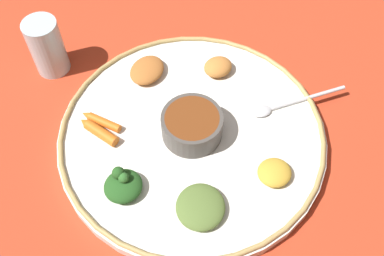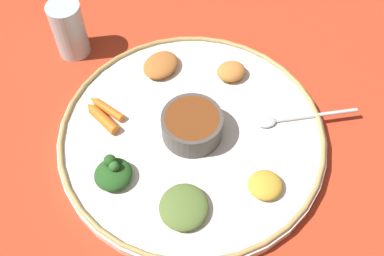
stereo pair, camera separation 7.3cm
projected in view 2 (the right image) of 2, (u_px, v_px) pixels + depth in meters
ground_plane at (192, 140)px, 0.76m from camera, size 2.40×2.40×0.00m
platter at (192, 136)px, 0.75m from camera, size 0.44×0.44×0.02m
platter_rim at (192, 132)px, 0.74m from camera, size 0.44×0.44×0.01m
center_bowl at (192, 125)px, 0.73m from camera, size 0.10×0.10×0.04m
spoon at (291, 119)px, 0.76m from camera, size 0.06×0.17×0.01m
greens_pile at (113, 173)px, 0.69m from camera, size 0.08×0.08×0.04m
carrot_near_spoon at (106, 108)px, 0.77m from camera, size 0.05×0.07×0.01m
carrot_outer at (102, 117)px, 0.75m from camera, size 0.06×0.07×0.02m
mound_squash at (231, 71)px, 0.80m from camera, size 0.06×0.07×0.03m
mound_lentil_yellow at (265, 185)px, 0.68m from camera, size 0.07×0.07×0.02m
mound_collards at (186, 207)px, 0.66m from camera, size 0.09×0.08×0.02m
mound_chickpea at (161, 65)px, 0.81m from camera, size 0.09×0.09×0.02m
drinking_glass at (70, 33)px, 0.84m from camera, size 0.06×0.06×0.11m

